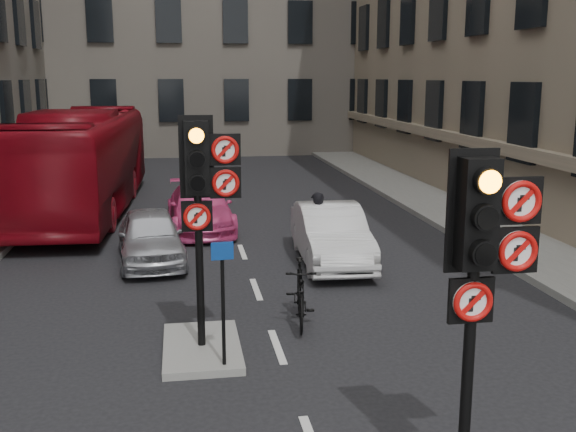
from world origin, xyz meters
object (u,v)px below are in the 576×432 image
object	(u,v)px
signal_near	(483,250)
car_pink	(200,208)
bus_red	(82,161)
motorcycle	(300,293)
signal_far	(203,182)
car_white	(331,234)
info_sign	(223,286)
motorcyclist	(317,226)
car_silver	(151,236)

from	to	relation	value
signal_near	car_pink	world-z (taller)	signal_near
signal_near	bus_red	world-z (taller)	signal_near
bus_red	motorcycle	size ratio (longest dim) A/B	6.38
signal_far	motorcycle	xyz separation A→B (m)	(1.67, 1.01, -2.15)
car_pink	bus_red	world-z (taller)	bus_red
signal_far	car_pink	xyz separation A→B (m)	(0.18, 8.71, -2.09)
car_white	bus_red	world-z (taller)	bus_red
signal_near	car_pink	distance (m)	13.09
signal_near	signal_far	size ratio (longest dim) A/B	1.00
signal_near	motorcycle	size ratio (longest dim) A/B	1.96
signal_far	bus_red	xyz separation A→B (m)	(-3.39, 11.86, -1.08)
motorcycle	signal_far	bearing A→B (deg)	-140.60
car_white	info_sign	size ratio (longest dim) A/B	2.19
car_white	motorcycle	distance (m)	4.00
car_white	motorcyclist	bearing A→B (deg)	133.30
info_sign	signal_near	bearing A→B (deg)	-57.87
car_pink	motorcycle	bearing A→B (deg)	-82.37
signal_near	info_sign	world-z (taller)	signal_near
signal_far	motorcyclist	distance (m)	6.09
signal_far	car_white	size ratio (longest dim) A/B	0.88
car_silver	motorcyclist	xyz separation A→B (m)	(3.85, -0.40, 0.20)
signal_far	car_white	bearing A→B (deg)	57.19
signal_far	car_silver	bearing A→B (deg)	101.01
car_silver	info_sign	bearing A→B (deg)	-83.90
motorcycle	motorcyclist	size ratio (longest dim) A/B	1.13
car_white	motorcycle	bearing A→B (deg)	-107.73
bus_red	info_sign	size ratio (longest dim) A/B	6.27
car_silver	car_pink	xyz separation A→B (m)	(1.25, 3.24, -0.01)
signal_near	motorcyclist	xyz separation A→B (m)	(0.19, 9.07, -1.77)
car_white	car_pink	size ratio (longest dim) A/B	0.97
car_silver	car_white	world-z (taller)	car_white
signal_far	info_sign	distance (m)	1.62
bus_red	info_sign	distance (m)	13.17
car_pink	bus_red	xyz separation A→B (m)	(-3.57, 3.14, 1.01)
signal_far	info_sign	size ratio (longest dim) A/B	1.93
signal_near	motorcycle	world-z (taller)	signal_near
car_silver	signal_far	bearing A→B (deg)	-84.40
signal_near	bus_red	xyz separation A→B (m)	(-5.99, 15.86, -0.96)
motorcyclist	signal_far	bearing A→B (deg)	58.32
info_sign	car_silver	bearing A→B (deg)	96.85
motorcycle	signal_near	bearing A→B (deg)	-71.19
motorcyclist	bus_red	bearing A→B (deg)	-50.58
car_white	signal_near	bearing A→B (deg)	-90.32
signal_near	bus_red	bearing A→B (deg)	110.68
car_silver	bus_red	xyz separation A→B (m)	(-2.32, 6.38, 1.01)
car_silver	motorcycle	xyz separation A→B (m)	(2.73, -4.47, -0.07)
car_white	car_pink	bearing A→B (deg)	128.72
car_white	motorcycle	world-z (taller)	car_white
signal_near	car_silver	size ratio (longest dim) A/B	0.99
signal_far	car_pink	world-z (taller)	signal_far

